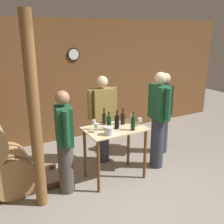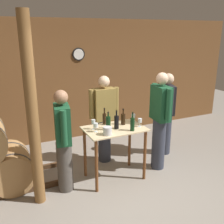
{
  "view_description": "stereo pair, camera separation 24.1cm",
  "coord_description": "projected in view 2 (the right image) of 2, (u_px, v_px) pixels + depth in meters",
  "views": [
    {
      "loc": [
        -2.1,
        -2.87,
        2.44
      ],
      "look_at": [
        -0.13,
        0.74,
        1.16
      ],
      "focal_mm": 42.0,
      "sensor_mm": 36.0,
      "label": 1
    },
    {
      "loc": [
        -1.88,
        -2.98,
        2.44
      ],
      "look_at": [
        -0.13,
        0.74,
        1.16
      ],
      "focal_mm": 42.0,
      "sensor_mm": 36.0,
      "label": 2
    }
  ],
  "objects": [
    {
      "name": "tasting_table",
      "position": [
        115.0,
        139.0,
        4.35
      ],
      "size": [
        0.99,
        0.65,
        0.91
      ],
      "color": "beige",
      "rests_on": "ground_plane"
    },
    {
      "name": "person_visitor_bearded",
      "position": [
        166.0,
        112.0,
        5.22
      ],
      "size": [
        0.34,
        0.56,
        1.66
      ],
      "color": "#333847",
      "rests_on": "ground_plane"
    },
    {
      "name": "wine_bottle_far_right",
      "position": [
        123.0,
        119.0,
        4.43
      ],
      "size": [
        0.08,
        0.08,
        0.28
      ],
      "color": "black",
      "rests_on": "tasting_table"
    },
    {
      "name": "wine_bottle_center",
      "position": [
        116.0,
        122.0,
        4.24
      ],
      "size": [
        0.08,
        0.08,
        0.31
      ],
      "color": "black",
      "rests_on": "tasting_table"
    },
    {
      "name": "wooden_post",
      "position": [
        32.0,
        115.0,
        3.53
      ],
      "size": [
        0.16,
        0.16,
        2.7
      ],
      "color": "brown",
      "rests_on": "ground_plane"
    },
    {
      "name": "wine_glass_near_right",
      "position": [
        140.0,
        121.0,
        4.33
      ],
      "size": [
        0.07,
        0.07,
        0.14
      ],
      "color": "silver",
      "rests_on": "tasting_table"
    },
    {
      "name": "wine_glass_near_left",
      "position": [
        96.0,
        125.0,
        4.1
      ],
      "size": [
        0.07,
        0.07,
        0.14
      ],
      "color": "silver",
      "rests_on": "tasting_table"
    },
    {
      "name": "wine_bottle_left",
      "position": [
        104.0,
        118.0,
        4.44
      ],
      "size": [
        0.07,
        0.07,
        0.29
      ],
      "color": "black",
      "rests_on": "tasting_table"
    },
    {
      "name": "person_visitor_near_door",
      "position": [
        63.0,
        140.0,
        3.96
      ],
      "size": [
        0.29,
        0.58,
        1.63
      ],
      "color": "#4C4742",
      "rests_on": "ground_plane"
    },
    {
      "name": "back_wall",
      "position": [
        81.0,
        80.0,
        5.99
      ],
      "size": [
        8.4,
        0.08,
        2.7
      ],
      "color": "brown",
      "rests_on": "ground_plane"
    },
    {
      "name": "wine_bottle_right",
      "position": [
        132.0,
        124.0,
        4.15
      ],
      "size": [
        0.07,
        0.07,
        0.31
      ],
      "color": "black",
      "rests_on": "tasting_table"
    },
    {
      "name": "wine_glass_far_side",
      "position": [
        133.0,
        116.0,
        4.56
      ],
      "size": [
        0.07,
        0.07,
        0.14
      ],
      "color": "silver",
      "rests_on": "tasting_table"
    },
    {
      "name": "ice_bucket",
      "position": [
        107.0,
        131.0,
        4.0
      ],
      "size": [
        0.13,
        0.13,
        0.13
      ],
      "color": "silver",
      "rests_on": "tasting_table"
    },
    {
      "name": "person_host",
      "position": [
        160.0,
        119.0,
        4.61
      ],
      "size": [
        0.25,
        0.59,
        1.77
      ],
      "color": "#333847",
      "rests_on": "ground_plane"
    },
    {
      "name": "person_visitor_with_scarf",
      "position": [
        104.0,
        118.0,
        4.9
      ],
      "size": [
        0.59,
        0.24,
        1.67
      ],
      "color": "#333847",
      "rests_on": "ground_plane"
    },
    {
      "name": "ground_plane",
      "position": [
        140.0,
        195.0,
        4.06
      ],
      "size": [
        14.0,
        14.0,
        0.0
      ],
      "primitive_type": "plane",
      "color": "gray"
    },
    {
      "name": "wine_glass_near_center",
      "position": [
        93.0,
        122.0,
        4.21
      ],
      "size": [
        0.06,
        0.06,
        0.16
      ],
      "color": "silver",
      "rests_on": "tasting_table"
    },
    {
      "name": "wine_bottle_far_left",
      "position": [
        108.0,
        123.0,
        4.18
      ],
      "size": [
        0.08,
        0.08,
        0.3
      ],
      "color": "black",
      "rests_on": "tasting_table"
    }
  ]
}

